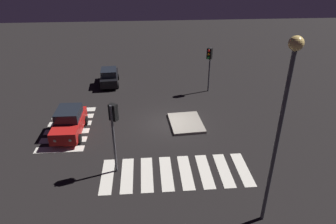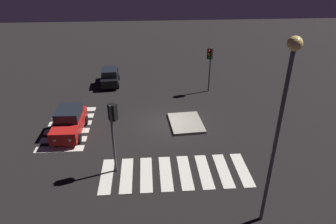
# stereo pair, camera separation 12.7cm
# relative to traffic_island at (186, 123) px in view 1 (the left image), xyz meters

# --- Properties ---
(ground_plane) EXTENTS (80.00, 80.00, 0.00)m
(ground_plane) POSITION_rel_traffic_island_xyz_m (-0.15, -1.36, -0.09)
(ground_plane) COLOR black
(traffic_island) EXTENTS (3.34, 2.60, 0.18)m
(traffic_island) POSITION_rel_traffic_island_xyz_m (0.00, 0.00, 0.00)
(traffic_island) COLOR gray
(traffic_island) RESTS_ON ground
(car_red) EXTENTS (4.24, 2.05, 1.83)m
(car_red) POSITION_rel_traffic_island_xyz_m (0.65, -8.47, 0.81)
(car_red) COLOR red
(car_red) RESTS_ON ground
(car_black) EXTENTS (3.82, 1.92, 1.63)m
(car_black) POSITION_rel_traffic_island_xyz_m (-8.44, -6.46, 0.71)
(car_black) COLOR black
(car_black) RESTS_ON ground
(traffic_light_west) EXTENTS (0.53, 0.54, 4.14)m
(traffic_light_west) POSITION_rel_traffic_island_xyz_m (-5.93, 2.81, 3.05)
(traffic_light_west) COLOR #47474C
(traffic_light_west) RESTS_ON ground
(traffic_light_east) EXTENTS (0.53, 0.54, 4.35)m
(traffic_light_east) POSITION_rel_traffic_island_xyz_m (5.15, -4.79, 3.21)
(traffic_light_east) COLOR #47474C
(traffic_light_east) RESTS_ON ground
(street_lamp) EXTENTS (0.56, 0.56, 8.95)m
(street_lamp) POSITION_rel_traffic_island_xyz_m (9.54, 2.48, 5.88)
(street_lamp) COLOR #47474C
(street_lamp) RESTS_ON ground
(crosswalk_near) EXTENTS (6.45, 3.20, 0.02)m
(crosswalk_near) POSITION_rel_traffic_island_xyz_m (-0.15, -8.81, -0.08)
(crosswalk_near) COLOR silver
(crosswalk_near) RESTS_ON ground
(crosswalk_side) EXTENTS (3.20, 8.75, 0.02)m
(crosswalk_side) POSITION_rel_traffic_island_xyz_m (5.74, -1.36, -0.08)
(crosswalk_side) COLOR silver
(crosswalk_side) RESTS_ON ground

